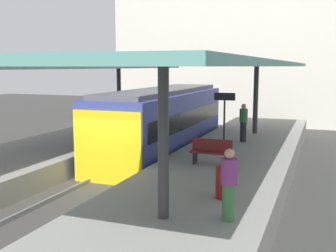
{
  "coord_description": "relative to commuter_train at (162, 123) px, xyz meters",
  "views": [
    {
      "loc": [
        7.01,
        -13.11,
        4.32
      ],
      "look_at": [
        0.93,
        2.98,
        1.85
      ],
      "focal_mm": 44.46,
      "sensor_mm": 36.0,
      "label": 1
    }
  ],
  "objects": [
    {
      "name": "passenger_mid_platform",
      "position": [
        3.69,
        0.39,
        0.15
      ],
      "size": [
        0.36,
        0.36,
        1.69
      ],
      "color": "#232328",
      "rests_on": "platform_right"
    },
    {
      "name": "canopy_right",
      "position": [
        3.8,
        -3.3,
        2.62
      ],
      "size": [
        4.18,
        21.0,
        3.48
      ],
      "color": "#333335",
      "rests_on": "platform_right"
    },
    {
      "name": "station_building_backdrop",
      "position": [
        0.16,
        15.3,
        3.77
      ],
      "size": [
        18.0,
        6.0,
        11.0
      ],
      "primitive_type": "cube",
      "color": "beige",
      "rests_on": "ground_plane"
    },
    {
      "name": "litter_bin",
      "position": [
        4.74,
        -7.78,
        -0.33
      ],
      "size": [
        0.44,
        0.44,
        0.8
      ],
      "primitive_type": "cylinder",
      "color": "maroon",
      "rests_on": "platform_right"
    },
    {
      "name": "ground_plane",
      "position": [
        0.0,
        -4.7,
        -1.73
      ],
      "size": [
        80.0,
        80.0,
        0.0
      ],
      "primitive_type": "plane",
      "color": "#383835"
    },
    {
      "name": "platform_left",
      "position": [
        -3.8,
        -4.7,
        -1.23
      ],
      "size": [
        4.4,
        28.0,
        1.0
      ],
      "primitive_type": "cube",
      "color": "gray",
      "rests_on": "ground_plane"
    },
    {
      "name": "commuter_train",
      "position": [
        0.0,
        0.0,
        0.0
      ],
      "size": [
        2.78,
        10.63,
        3.1
      ],
      "color": "#38428C",
      "rests_on": "track_ballast"
    },
    {
      "name": "canopy_left",
      "position": [
        -3.8,
        -3.3,
        2.53
      ],
      "size": [
        4.18,
        21.0,
        3.38
      ],
      "color": "#333335",
      "rests_on": "platform_left"
    },
    {
      "name": "platform_right",
      "position": [
        3.8,
        -4.7,
        -1.23
      ],
      "size": [
        4.4,
        28.0,
        1.0
      ],
      "primitive_type": "cube",
      "color": "gray",
      "rests_on": "ground_plane"
    },
    {
      "name": "platform_sign",
      "position": [
        3.03,
        -0.49,
        0.9
      ],
      "size": [
        0.9,
        0.08,
        2.21
      ],
      "color": "#262628",
      "rests_on": "platform_right"
    },
    {
      "name": "rail_near_side",
      "position": [
        -0.72,
        -4.7,
        -1.46
      ],
      "size": [
        0.08,
        28.0,
        0.14
      ],
      "primitive_type": "cube",
      "color": "slate",
      "rests_on": "track_ballast"
    },
    {
      "name": "passenger_near_bench",
      "position": [
        5.18,
        -9.26,
        0.09
      ],
      "size": [
        0.36,
        0.36,
        1.59
      ],
      "color": "#386B3D",
      "rests_on": "platform_right"
    },
    {
      "name": "track_ballast",
      "position": [
        0.0,
        -4.7,
        -1.63
      ],
      "size": [
        3.2,
        28.0,
        0.2
      ],
      "primitive_type": "cube",
      "color": "#423F3D",
      "rests_on": "ground_plane"
    },
    {
      "name": "platform_bench",
      "position": [
        3.48,
        -4.33,
        -0.26
      ],
      "size": [
        1.4,
        0.41,
        0.86
      ],
      "color": "black",
      "rests_on": "platform_right"
    },
    {
      "name": "rail_far_side",
      "position": [
        0.72,
        -4.7,
        -1.46
      ],
      "size": [
        0.08,
        28.0,
        0.14
      ],
      "primitive_type": "cube",
      "color": "slate",
      "rests_on": "track_ballast"
    }
  ]
}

